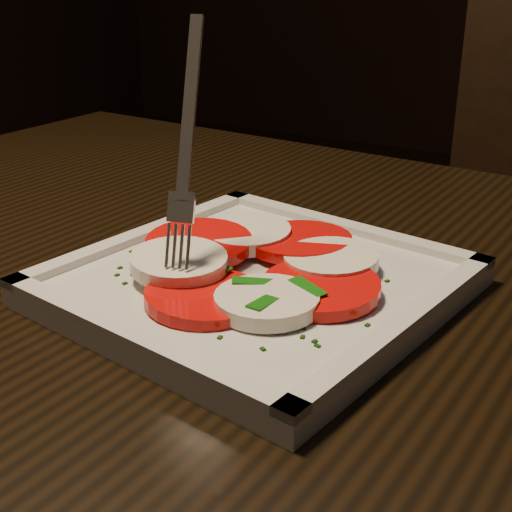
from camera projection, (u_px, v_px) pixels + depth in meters
table at (309, 432)px, 0.52m from camera, size 1.26×0.89×0.75m
plate at (256, 285)px, 0.51m from camera, size 0.29×0.29×0.01m
caprese_salad at (256, 264)px, 0.50m from camera, size 0.22×0.20×0.02m
fork at (191, 140)px, 0.47m from camera, size 0.04×0.06×0.16m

